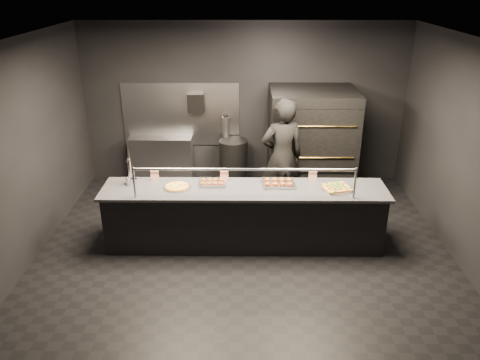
% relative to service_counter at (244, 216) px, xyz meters
% --- Properties ---
extents(room, '(6.04, 6.00, 3.00)m').
position_rel_service_counter_xyz_m(room, '(-0.02, 0.05, 1.03)').
color(room, black).
rests_on(room, ground).
extents(service_counter, '(4.10, 0.78, 1.37)m').
position_rel_service_counter_xyz_m(service_counter, '(0.00, 0.00, 0.00)').
color(service_counter, black).
rests_on(service_counter, ground).
extents(pizza_oven, '(1.50, 1.23, 1.91)m').
position_rel_service_counter_xyz_m(pizza_oven, '(1.20, 1.90, 0.50)').
color(pizza_oven, black).
rests_on(pizza_oven, ground).
extents(prep_shelf, '(1.20, 0.35, 0.90)m').
position_rel_service_counter_xyz_m(prep_shelf, '(-1.60, 2.32, -0.01)').
color(prep_shelf, '#99999E').
rests_on(prep_shelf, ground).
extents(towel_dispenser, '(0.30, 0.20, 0.35)m').
position_rel_service_counter_xyz_m(towel_dispenser, '(-0.90, 2.39, 1.09)').
color(towel_dispenser, black).
rests_on(towel_dispenser, room).
extents(fire_extinguisher, '(0.14, 0.14, 0.51)m').
position_rel_service_counter_xyz_m(fire_extinguisher, '(-0.35, 2.40, 0.60)').
color(fire_extinguisher, '#B2B2B7').
rests_on(fire_extinguisher, room).
extents(beer_tap, '(0.15, 0.21, 0.57)m').
position_rel_service_counter_xyz_m(beer_tap, '(-1.66, 0.14, 0.62)').
color(beer_tap, silver).
rests_on(beer_tap, service_counter).
extents(round_pizza, '(0.40, 0.40, 0.03)m').
position_rel_service_counter_xyz_m(round_pizza, '(-0.97, 0.01, 0.47)').
color(round_pizza, silver).
rests_on(round_pizza, service_counter).
extents(slider_tray_a, '(0.40, 0.30, 0.06)m').
position_rel_service_counter_xyz_m(slider_tray_a, '(-0.47, 0.15, 0.48)').
color(slider_tray_a, silver).
rests_on(slider_tray_a, service_counter).
extents(slider_tray_b, '(0.52, 0.42, 0.07)m').
position_rel_service_counter_xyz_m(slider_tray_b, '(0.50, 0.14, 0.48)').
color(slider_tray_b, silver).
rests_on(slider_tray_b, service_counter).
extents(square_pizza, '(0.46, 0.46, 0.05)m').
position_rel_service_counter_xyz_m(square_pizza, '(1.32, -0.01, 0.47)').
color(square_pizza, silver).
rests_on(square_pizza, service_counter).
extents(condiment_jar, '(0.16, 0.06, 0.10)m').
position_rel_service_counter_xyz_m(condiment_jar, '(-1.66, 0.14, 0.50)').
color(condiment_jar, silver).
rests_on(condiment_jar, service_counter).
extents(tent_cards, '(2.47, 0.04, 0.15)m').
position_rel_service_counter_xyz_m(tent_cards, '(-0.21, 0.28, 0.53)').
color(tent_cards, white).
rests_on(tent_cards, service_counter).
extents(trash_bin, '(0.54, 0.54, 0.90)m').
position_rel_service_counter_xyz_m(trash_bin, '(-0.21, 2.17, -0.02)').
color(trash_bin, black).
rests_on(trash_bin, ground).
extents(worker, '(0.81, 0.63, 1.96)m').
position_rel_service_counter_xyz_m(worker, '(0.62, 1.11, 0.51)').
color(worker, black).
rests_on(worker, ground).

